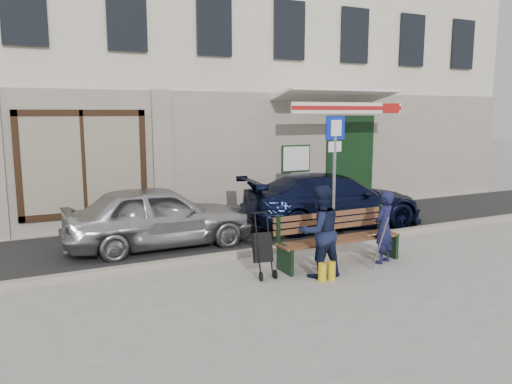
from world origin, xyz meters
TOP-DOWN VIEW (x-y plane):
  - ground at (0.00, 0.00)m, footprint 80.00×80.00m
  - asphalt_lane at (0.00, 3.10)m, footprint 60.00×3.20m
  - curb at (0.00, 1.50)m, footprint 60.00×0.18m
  - building at (0.01, 8.45)m, footprint 20.00×8.27m
  - car_silver at (-2.06, 2.86)m, footprint 3.75×1.54m
  - car_navy at (2.14, 2.87)m, footprint 4.56×2.33m
  - parking_sign at (1.43, 1.83)m, footprint 0.48×0.09m
  - bench at (0.49, 0.35)m, footprint 2.40×1.17m
  - man at (1.28, 0.05)m, footprint 0.56×0.48m
  - woman at (-0.17, -0.08)m, footprint 0.74×0.58m
  - stroller at (-1.02, 0.33)m, footprint 0.34×0.46m

SIDE VIEW (x-z plane):
  - ground at x=0.00m, z-range 0.00..0.00m
  - asphalt_lane at x=0.00m, z-range 0.00..0.01m
  - curb at x=0.00m, z-range 0.00..0.12m
  - bench at x=0.49m, z-range -0.03..0.95m
  - stroller at x=-1.02m, z-range -0.06..1.00m
  - car_navy at x=2.14m, z-range 0.00..1.27m
  - car_silver at x=-2.06m, z-range 0.00..1.27m
  - man at x=1.28m, z-range 0.00..1.31m
  - woman at x=-0.17m, z-range 0.00..1.53m
  - parking_sign at x=1.43m, z-range 0.44..3.05m
  - building at x=0.01m, z-range -0.03..9.97m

